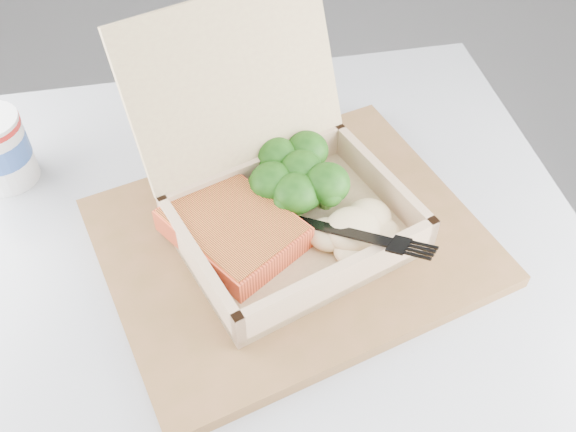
# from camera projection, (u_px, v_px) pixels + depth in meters

# --- Properties ---
(floor) EXTENTS (4.00, 4.00, 0.00)m
(floor) POSITION_uv_depth(u_px,v_px,m) (102.00, 295.00, 1.51)
(floor) COLOR gray
(floor) RESTS_ON ground
(cafe_table) EXTENTS (0.94, 0.94, 0.70)m
(cafe_table) POSITION_uv_depth(u_px,v_px,m) (266.00, 358.00, 0.81)
(cafe_table) COLOR black
(cafe_table) RESTS_ON floor
(serving_tray) EXTENTS (0.50, 0.48, 0.02)m
(serving_tray) POSITION_uv_depth(u_px,v_px,m) (291.00, 242.00, 0.69)
(serving_tray) COLOR brown
(serving_tray) RESTS_ON cafe_table
(takeout_container) EXTENTS (0.34, 0.34, 0.21)m
(takeout_container) POSITION_uv_depth(u_px,v_px,m) (274.00, 180.00, 0.67)
(takeout_container) COLOR tan
(takeout_container) RESTS_ON serving_tray
(salmon_fillet) EXTENTS (0.17, 0.16, 0.03)m
(salmon_fillet) POSITION_uv_depth(u_px,v_px,m) (233.00, 229.00, 0.66)
(salmon_fillet) COLOR #FF5F31
(salmon_fillet) RESTS_ON takeout_container
(broccoli_pile) EXTENTS (0.12, 0.12, 0.04)m
(broccoli_pile) POSITION_uv_depth(u_px,v_px,m) (301.00, 177.00, 0.70)
(broccoli_pile) COLOR #286A17
(broccoli_pile) RESTS_ON takeout_container
(mashed_potatoes) EXTENTS (0.09, 0.08, 0.03)m
(mashed_potatoes) POSITION_uv_depth(u_px,v_px,m) (353.00, 230.00, 0.66)
(mashed_potatoes) COLOR beige
(mashed_potatoes) RESTS_ON takeout_container
(plastic_fork) EXTENTS (0.15, 0.08, 0.04)m
(plastic_fork) POSITION_uv_depth(u_px,v_px,m) (324.00, 223.00, 0.65)
(plastic_fork) COLOR black
(plastic_fork) RESTS_ON mashed_potatoes
(receipt) EXTENTS (0.09, 0.14, 0.00)m
(receipt) POSITION_uv_depth(u_px,v_px,m) (264.00, 132.00, 0.82)
(receipt) COLOR white
(receipt) RESTS_ON cafe_table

